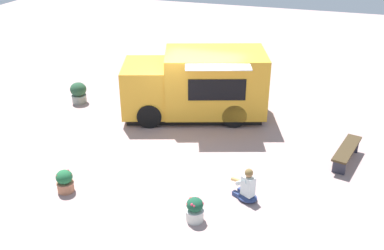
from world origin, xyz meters
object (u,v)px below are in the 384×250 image
Objects in this scene: planter_flowering_near at (79,92)px; planter_flowering_far at (195,210)px; person_customer at (247,188)px; planter_flowering_side at (65,181)px; food_truck at (197,86)px; plaza_bench at (347,151)px.

planter_flowering_far is (5.19, 6.18, -0.10)m from planter_flowering_near.
person_customer is at bearing 141.60° from planter_flowering_far.
person_customer is 1.14× the size of planter_flowering_near.
planter_flowering_far is 3.48m from planter_flowering_side.
person_customer is (4.34, 2.68, -0.75)m from food_truck.
person_customer reaches higher than planter_flowering_far.
plaza_bench is at bearing 139.74° from planter_flowering_far.
planter_flowering_near is at bearing -130.01° from planter_flowering_far.
food_truck is 5.85m from planter_flowering_far.
planter_flowering_near is 1.28× the size of planter_flowering_far.
person_customer reaches higher than planter_flowering_near.
food_truck is 2.86× the size of plaza_bench.
person_customer reaches higher than plaza_bench.
food_truck is 8.58× the size of planter_flowering_side.
planter_flowering_near is (0.35, -4.46, -0.68)m from food_truck.
planter_flowering_far is at bearing -38.40° from person_customer.
planter_flowering_far is at bearing 88.70° from planter_flowering_side.
planter_flowering_side reaches higher than plaza_bench.
planter_flowering_far reaches higher than planter_flowering_side.
planter_flowering_side is (-0.08, -3.47, 0.00)m from planter_flowering_far.
person_customer reaches higher than planter_flowering_side.
person_customer is at bearing 104.21° from planter_flowering_side.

